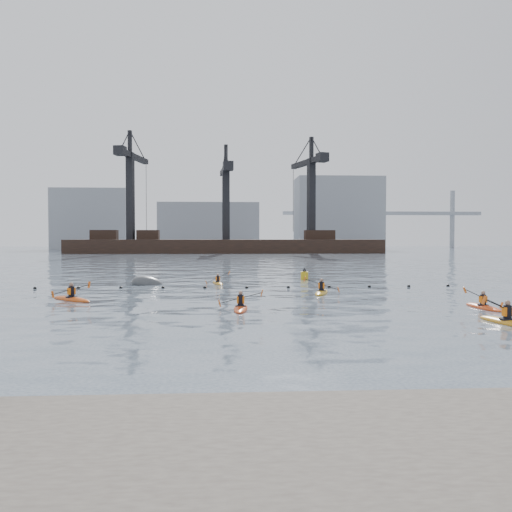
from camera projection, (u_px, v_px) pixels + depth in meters
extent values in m
plane|color=#384151|center=(246.00, 357.00, 16.53)|extent=(400.00, 400.00, 0.00)
cube|color=#4C443D|center=(273.00, 499.00, 7.56)|extent=(18.00, 7.00, 1.00)
sphere|color=black|center=(35.00, 288.00, 38.29)|extent=(0.24, 0.24, 0.24)
sphere|color=black|center=(78.00, 288.00, 38.56)|extent=(0.24, 0.24, 0.24)
sphere|color=black|center=(121.00, 288.00, 38.71)|extent=(0.24, 0.24, 0.24)
sphere|color=black|center=(163.00, 288.00, 38.76)|extent=(0.24, 0.24, 0.24)
sphere|color=black|center=(205.00, 288.00, 38.77)|extent=(0.24, 0.24, 0.24)
sphere|color=black|center=(247.00, 288.00, 38.82)|extent=(0.24, 0.24, 0.24)
sphere|color=black|center=(288.00, 287.00, 38.98)|extent=(0.24, 0.24, 0.24)
sphere|color=black|center=(329.00, 287.00, 39.25)|extent=(0.24, 0.24, 0.24)
sphere|color=black|center=(369.00, 287.00, 39.59)|extent=(0.24, 0.24, 0.24)
sphere|color=black|center=(409.00, 286.00, 39.93)|extent=(0.24, 0.24, 0.24)
sphere|color=black|center=(448.00, 286.00, 40.19)|extent=(0.24, 0.24, 0.24)
cube|color=black|center=(226.00, 249.00, 126.23)|extent=(72.00, 12.00, 4.50)
cube|color=black|center=(104.00, 235.00, 124.42)|extent=(6.00, 3.00, 2.20)
cube|color=black|center=(148.00, 235.00, 125.03)|extent=(5.00, 3.00, 2.20)
cube|color=black|center=(319.00, 235.00, 127.45)|extent=(7.00, 3.00, 2.20)
cube|color=black|center=(130.00, 196.00, 124.47)|extent=(1.85, 1.85, 20.00)
cube|color=black|center=(134.00, 157.00, 126.83)|extent=(4.31, 17.93, 1.20)
cube|color=black|center=(120.00, 151.00, 117.89)|extent=(2.62, 2.94, 2.00)
cube|color=black|center=(130.00, 141.00, 124.04)|extent=(0.93, 0.93, 5.00)
cube|color=black|center=(226.00, 203.00, 125.86)|extent=(1.73, 1.73, 17.00)
cube|color=black|center=(225.00, 170.00, 127.81)|extent=(2.50, 15.05, 1.20)
cube|color=black|center=(228.00, 166.00, 120.39)|extent=(2.42, 2.78, 2.00)
cube|color=black|center=(226.00, 155.00, 125.48)|extent=(0.87, 0.87, 5.00)
cube|color=black|center=(311.00, 199.00, 127.04)|extent=(1.96, 1.96, 19.00)
cube|color=black|center=(307.00, 162.00, 129.14)|extent=(5.56, 16.73, 1.20)
cube|color=black|center=(322.00, 157.00, 121.09)|extent=(2.80, 3.08, 2.00)
cube|color=black|center=(311.00, 148.00, 126.62)|extent=(0.98, 0.98, 5.00)
cube|color=gray|center=(93.00, 219.00, 163.43)|extent=(22.00, 14.00, 18.00)
cube|color=gray|center=(209.00, 226.00, 165.62)|extent=(30.00, 14.00, 14.00)
cube|color=gray|center=(338.00, 213.00, 167.91)|extent=(26.00, 14.00, 22.00)
cube|color=gray|center=(383.00, 213.00, 189.04)|extent=(70.00, 2.00, 1.20)
cylinder|color=gray|center=(312.00, 219.00, 187.59)|extent=(1.60, 1.60, 20.00)
cylinder|color=gray|center=(452.00, 219.00, 190.62)|extent=(1.60, 1.60, 20.00)
ellipsoid|color=#CE4113|center=(241.00, 309.00, 27.38)|extent=(0.91, 3.40, 0.34)
cylinder|color=black|center=(241.00, 306.00, 27.37)|extent=(0.67, 0.67, 0.06)
cylinder|color=black|center=(241.00, 300.00, 27.36)|extent=(0.31, 0.31, 0.55)
cube|color=orange|center=(241.00, 300.00, 27.36)|extent=(0.39, 0.26, 0.36)
sphere|color=#8C6651|center=(241.00, 293.00, 27.35)|extent=(0.22, 0.22, 0.22)
cylinder|color=black|center=(241.00, 298.00, 27.36)|extent=(2.24, 0.20, 0.61)
cube|color=#D85914|center=(220.00, 303.00, 27.38)|extent=(0.15, 0.16, 0.36)
cube|color=#D85914|center=(262.00, 293.00, 27.34)|extent=(0.15, 0.16, 0.36)
ellipsoid|color=orange|center=(507.00, 323.00, 22.82)|extent=(1.29, 3.62, 0.35)
cylinder|color=black|center=(507.00, 319.00, 22.82)|extent=(0.77, 0.77, 0.07)
cylinder|color=black|center=(508.00, 312.00, 22.81)|extent=(0.33, 0.33, 0.58)
cube|color=orange|center=(508.00, 312.00, 22.81)|extent=(0.43, 0.31, 0.38)
sphere|color=#8C6651|center=(508.00, 303.00, 22.80)|extent=(0.23, 0.23, 0.23)
cylinder|color=black|center=(508.00, 309.00, 22.81)|extent=(2.25, 0.42, 0.96)
cube|color=#D85914|center=(484.00, 300.00, 22.53)|extent=(0.22, 0.19, 0.37)
ellipsoid|color=#C64912|center=(72.00, 299.00, 31.34)|extent=(3.14, 3.05, 0.37)
cylinder|color=black|center=(71.00, 297.00, 31.33)|extent=(0.97, 0.97, 0.07)
cylinder|color=black|center=(71.00, 291.00, 31.32)|extent=(0.34, 0.34, 0.59)
cube|color=orange|center=(71.00, 291.00, 31.32)|extent=(0.47, 0.47, 0.39)
sphere|color=#8C6651|center=(71.00, 285.00, 31.31)|extent=(0.24, 0.24, 0.24)
cylinder|color=black|center=(71.00, 289.00, 31.32)|extent=(1.75, 1.82, 0.46)
cube|color=#D85914|center=(53.00, 294.00, 30.44)|extent=(0.20, 0.20, 0.39)
cube|color=#D85914|center=(89.00, 285.00, 32.20)|extent=(0.20, 0.20, 0.39)
ellipsoid|color=gold|center=(321.00, 293.00, 35.17)|extent=(1.69, 3.49, 0.34)
cylinder|color=black|center=(321.00, 291.00, 35.17)|extent=(0.81, 0.81, 0.06)
cylinder|color=black|center=(322.00, 286.00, 35.16)|extent=(0.32, 0.32, 0.56)
cube|color=orange|center=(322.00, 286.00, 35.16)|extent=(0.44, 0.34, 0.37)
sphere|color=#8C6651|center=(322.00, 280.00, 35.14)|extent=(0.23, 0.23, 0.23)
cylinder|color=black|center=(322.00, 284.00, 35.15)|extent=(2.18, 0.72, 0.72)
cube|color=#D85914|center=(305.00, 279.00, 35.41)|extent=(0.20, 0.19, 0.37)
cube|color=#D85914|center=(338.00, 290.00, 34.90)|extent=(0.20, 0.19, 0.37)
ellipsoid|color=#DA4314|center=(483.00, 307.00, 27.84)|extent=(0.85, 3.22, 0.32)
cylinder|color=black|center=(483.00, 305.00, 27.83)|extent=(0.64, 0.64, 0.06)
cylinder|color=black|center=(483.00, 300.00, 27.82)|extent=(0.30, 0.30, 0.52)
cube|color=orange|center=(483.00, 299.00, 27.82)|extent=(0.37, 0.24, 0.34)
sphere|color=#8C6651|center=(483.00, 293.00, 27.81)|extent=(0.21, 0.21, 0.21)
cylinder|color=black|center=(483.00, 298.00, 27.82)|extent=(2.01, 0.17, 0.92)
cube|color=#D85914|center=(501.00, 305.00, 27.96)|extent=(0.19, 0.15, 0.33)
cube|color=#D85914|center=(465.00, 290.00, 27.67)|extent=(0.19, 0.15, 0.33)
ellipsoid|color=#C58317|center=(218.00, 283.00, 42.36)|extent=(1.14, 2.91, 0.29)
cylinder|color=black|center=(218.00, 282.00, 42.35)|extent=(0.63, 0.63, 0.05)
cylinder|color=black|center=(218.00, 279.00, 42.35)|extent=(0.27, 0.27, 0.46)
cube|color=orange|center=(218.00, 279.00, 42.34)|extent=(0.35, 0.26, 0.30)
sphere|color=#8C6651|center=(218.00, 275.00, 42.33)|extent=(0.19, 0.19, 0.19)
cylinder|color=black|center=(218.00, 278.00, 42.34)|extent=(1.78, 0.40, 0.82)
cube|color=#D85914|center=(206.00, 283.00, 42.12)|extent=(0.18, 0.16, 0.30)
cube|color=#D85914|center=(229.00, 273.00, 42.57)|extent=(0.18, 0.16, 0.30)
ellipsoid|color=#3A3C3E|center=(148.00, 284.00, 41.79)|extent=(2.95, 2.02, 1.74)
cylinder|color=gold|center=(304.00, 276.00, 46.70)|extent=(0.65, 0.65, 0.83)
cone|color=black|center=(304.00, 269.00, 46.68)|extent=(0.41, 0.41, 0.32)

